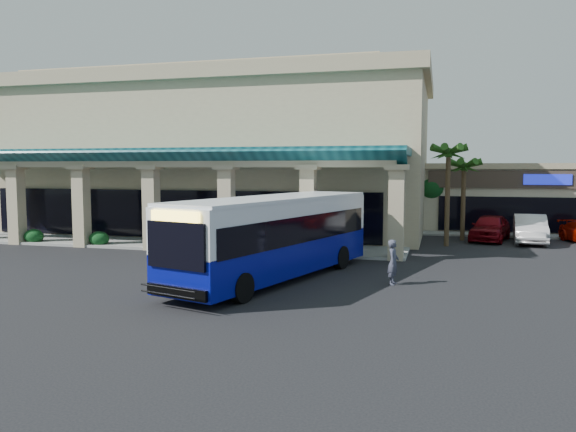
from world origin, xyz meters
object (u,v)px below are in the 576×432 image
(transit_bus, at_px, (275,238))
(car_white, at_px, (530,229))
(pedestrian, at_px, (393,262))
(car_silver, at_px, (490,228))

(transit_bus, height_order, car_white, transit_bus)
(transit_bus, relative_size, pedestrian, 6.86)
(transit_bus, distance_m, car_silver, 18.03)
(transit_bus, relative_size, car_white, 2.34)
(car_silver, distance_m, car_white, 2.32)
(car_white, bearing_deg, transit_bus, -124.01)
(transit_bus, xyz_separation_m, car_silver, (9.62, 15.22, -0.87))
(car_silver, height_order, car_white, car_white)
(pedestrian, distance_m, car_white, 16.27)
(car_silver, xyz_separation_m, car_white, (2.29, -0.36, 0.03))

